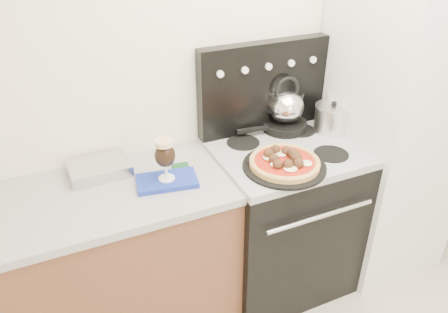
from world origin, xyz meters
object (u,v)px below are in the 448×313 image
pizza (285,161)px  pizza_pan (284,166)px  beer_glass (165,160)px  stock_pot (332,119)px  oven_mitt (167,181)px  tea_kettle (286,104)px  base_cabinet (87,276)px  fridge (392,122)px  stove_body (280,220)px  skillet (284,125)px

pizza → pizza_pan: bearing=0.0°
beer_glass → stock_pot: size_ratio=1.06×
oven_mitt → tea_kettle: size_ratio=1.26×
base_cabinet → fridge: bearing=-1.6°
stove_body → beer_glass: (-0.67, -0.03, 0.59)m
fridge → stock_pot: 0.37m
oven_mitt → tea_kettle: (0.78, 0.23, 0.17)m
tea_kettle → oven_mitt: bearing=-156.2°
beer_glass → stock_pot: beer_glass is taller
base_cabinet → beer_glass: size_ratio=6.92×
pizza_pan → fridge: bearing=9.5°
pizza → skillet: (0.22, 0.36, -0.01)m
pizza → beer_glass: bearing=166.6°
fridge → skillet: 0.63m
oven_mitt → skillet: size_ratio=1.11×
base_cabinet → skillet: skillet is taller
base_cabinet → oven_mitt: 0.65m
oven_mitt → skillet: (0.78, 0.23, 0.03)m
tea_kettle → skillet: bearing=0.0°
pizza_pan → tea_kettle: size_ratio=1.83×
stove_body → beer_glass: size_ratio=4.20×
stove_body → tea_kettle: (0.11, 0.20, 0.64)m
stove_body → fridge: size_ratio=0.46×
pizza → base_cabinet: bearing=169.5°
tea_kettle → fridge: bearing=-13.7°
skillet → tea_kettle: tea_kettle is taller
oven_mitt → skillet: 0.81m
beer_glass → pizza_pan: (0.56, -0.13, -0.10)m
stove_body → stock_pot: (0.34, 0.08, 0.55)m
fridge → pizza_pan: (-0.81, -0.14, -0.02)m
beer_glass → stock_pot: bearing=5.9°
base_cabinet → pizza_pan: 1.13m
oven_mitt → skillet: bearing=16.4°
oven_mitt → beer_glass: (0.00, 0.00, 0.12)m
fridge → stove_body: bearing=178.0°
pizza_pan → oven_mitt: bearing=166.6°
beer_glass → tea_kettle: tea_kettle is taller
oven_mitt → pizza: bearing=-13.4°
oven_mitt → pizza: 0.58m
stove_body → beer_glass: 0.89m
fridge → pizza: fridge is taller
skillet → tea_kettle: 0.14m
base_cabinet → pizza_pan: (1.00, -0.19, 0.50)m
fridge → tea_kettle: 0.65m
base_cabinet → beer_glass: beer_glass is taller
beer_glass → tea_kettle: 0.82m
stove_body → fridge: (0.70, -0.03, 0.51)m
beer_glass → stock_pot: 1.02m
base_cabinet → oven_mitt: oven_mitt is taller
fridge → skillet: size_ratio=7.45×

